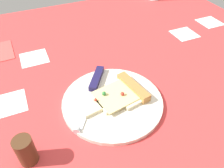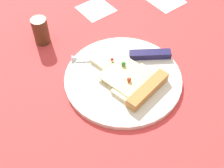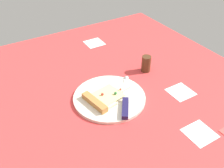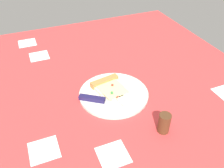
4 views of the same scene
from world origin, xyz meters
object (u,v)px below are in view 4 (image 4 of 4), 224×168
pizza_slice (110,88)px  knife (104,101)px  plate (114,94)px  pepper_shaker (164,123)px

pizza_slice → knife: pizza_slice is taller
plate → pizza_slice: pizza_slice is taller
plate → knife: bearing=-146.5°
plate → pizza_slice: size_ratio=1.46×
pepper_shaker → plate: bearing=109.4°
plate → knife: size_ratio=1.30×
plate → pepper_shaker: (8.13, -23.09, 2.99)cm
pizza_slice → pepper_shaker: bearing=98.1°
knife → plate: bearing=158.3°
plate → pizza_slice: (-0.48, 2.58, 1.35)cm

